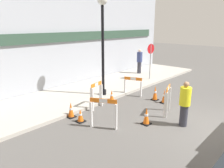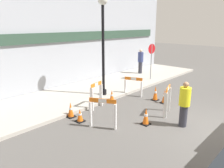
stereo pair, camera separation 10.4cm
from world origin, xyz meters
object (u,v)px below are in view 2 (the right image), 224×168
at_px(person_worker, 184,103).
at_px(person_pedestrian, 141,61).
at_px(streetlamp_post, 103,32).
at_px(stop_sign, 151,56).

distance_m(person_worker, person_pedestrian, 8.00).
height_order(person_worker, person_pedestrian, person_pedestrian).
xyz_separation_m(streetlamp_post, stop_sign, (4.16, 0.01, -1.50)).
distance_m(stop_sign, person_pedestrian, 1.88).
bearing_deg(person_pedestrian, person_worker, 71.29).
height_order(streetlamp_post, person_worker, streetlamp_post).
bearing_deg(stop_sign, streetlamp_post, 8.20).
height_order(stop_sign, person_worker, stop_sign).
relative_size(streetlamp_post, stop_sign, 2.09).
relative_size(streetlamp_post, person_pedestrian, 2.74).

